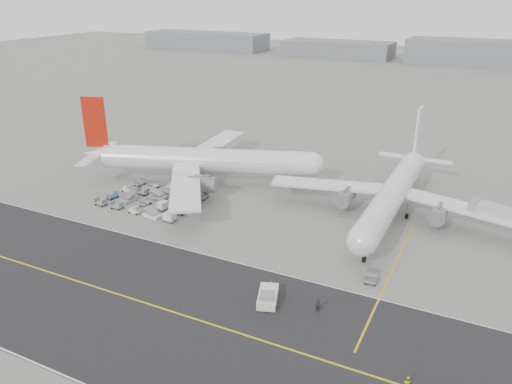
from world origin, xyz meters
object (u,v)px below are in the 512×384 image
at_px(airliner_a, 200,160).
at_px(ground_crew_a, 318,306).
at_px(airliner_b, 394,192).
at_px(ground_crew_b, 407,382).
at_px(pushback_tug, 268,297).

height_order(airliner_a, ground_crew_a, airliner_a).
xyz_separation_m(airliner_b, ground_crew_b, (11.55, -45.52, -4.20)).
xyz_separation_m(airliner_a, ground_crew_a, (41.04, -35.12, -4.62)).
bearing_deg(ground_crew_b, airliner_a, -40.00).
relative_size(pushback_tug, ground_crew_a, 3.77).
xyz_separation_m(airliner_a, airliner_b, (43.37, 1.21, -0.57)).
xyz_separation_m(airliner_b, pushback_tug, (-9.56, -37.27, -4.16)).
xyz_separation_m(airliner_a, pushback_tug, (33.81, -36.07, -4.73)).
bearing_deg(airliner_a, ground_crew_b, -148.00).
bearing_deg(ground_crew_a, ground_crew_b, -43.47).
bearing_deg(ground_crew_b, airliner_b, -76.87).
bearing_deg(ground_crew_a, airliner_b, 76.39).
height_order(airliner_b, ground_crew_b, airliner_b).
xyz_separation_m(airliner_a, ground_crew_b, (54.92, -44.31, -4.77)).
distance_m(airliner_a, ground_crew_a, 54.21).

